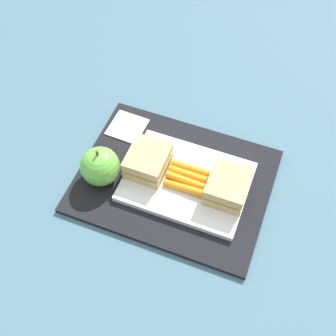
{
  "coord_description": "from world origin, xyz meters",
  "views": [
    {
      "loc": [
        -0.15,
        0.43,
        0.73
      ],
      "look_at": [
        0.01,
        0.0,
        0.04
      ],
      "focal_mm": 47.62,
      "sensor_mm": 36.0,
      "label": 1
    }
  ],
  "objects_px": {
    "carrot_sticks_bundle": "(187,178)",
    "apple": "(100,166)",
    "sandwich_half_right": "(148,161)",
    "paper_napkin": "(127,127)",
    "sandwich_half_left": "(228,187)",
    "food_tray": "(187,182)"
  },
  "relations": [
    {
      "from": "sandwich_half_right",
      "to": "paper_napkin",
      "type": "distance_m",
      "value": 0.12
    },
    {
      "from": "sandwich_half_left",
      "to": "apple",
      "type": "relative_size",
      "value": 0.94
    },
    {
      "from": "sandwich_half_right",
      "to": "carrot_sticks_bundle",
      "type": "distance_m",
      "value": 0.08
    },
    {
      "from": "sandwich_half_right",
      "to": "carrot_sticks_bundle",
      "type": "bearing_deg",
      "value": -179.7
    },
    {
      "from": "food_tray",
      "to": "paper_napkin",
      "type": "bearing_deg",
      "value": -27.71
    },
    {
      "from": "paper_napkin",
      "to": "sandwich_half_left",
      "type": "bearing_deg",
      "value": 160.55
    },
    {
      "from": "sandwich_half_left",
      "to": "apple",
      "type": "distance_m",
      "value": 0.24
    },
    {
      "from": "food_tray",
      "to": "paper_napkin",
      "type": "relative_size",
      "value": 3.29
    },
    {
      "from": "food_tray",
      "to": "sandwich_half_left",
      "type": "bearing_deg",
      "value": 180.0
    },
    {
      "from": "carrot_sticks_bundle",
      "to": "apple",
      "type": "relative_size",
      "value": 0.92
    },
    {
      "from": "food_tray",
      "to": "sandwich_half_left",
      "type": "xyz_separation_m",
      "value": [
        -0.08,
        0.0,
        0.03
      ]
    },
    {
      "from": "sandwich_half_right",
      "to": "apple",
      "type": "relative_size",
      "value": 0.94
    },
    {
      "from": "apple",
      "to": "paper_napkin",
      "type": "bearing_deg",
      "value": -87.54
    },
    {
      "from": "sandwich_half_right",
      "to": "apple",
      "type": "xyz_separation_m",
      "value": [
        0.08,
        0.04,
        0.0
      ]
    },
    {
      "from": "apple",
      "to": "sandwich_half_right",
      "type": "bearing_deg",
      "value": -149.56
    },
    {
      "from": "sandwich_half_left",
      "to": "apple",
      "type": "xyz_separation_m",
      "value": [
        0.23,
        0.04,
        0.0
      ]
    },
    {
      "from": "sandwich_half_left",
      "to": "sandwich_half_right",
      "type": "xyz_separation_m",
      "value": [
        0.16,
        0.0,
        0.0
      ]
    },
    {
      "from": "food_tray",
      "to": "sandwich_half_right",
      "type": "height_order",
      "value": "sandwich_half_right"
    },
    {
      "from": "food_tray",
      "to": "paper_napkin",
      "type": "xyz_separation_m",
      "value": [
        0.16,
        -0.08,
        -0.0
      ]
    },
    {
      "from": "sandwich_half_right",
      "to": "apple",
      "type": "height_order",
      "value": "apple"
    },
    {
      "from": "carrot_sticks_bundle",
      "to": "apple",
      "type": "xyz_separation_m",
      "value": [
        0.15,
        0.05,
        0.02
      ]
    },
    {
      "from": "sandwich_half_right",
      "to": "apple",
      "type": "distance_m",
      "value": 0.09
    }
  ]
}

